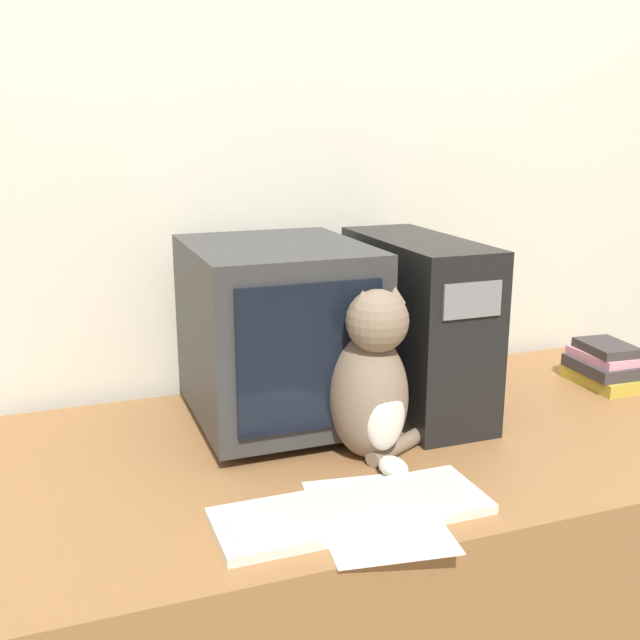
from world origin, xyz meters
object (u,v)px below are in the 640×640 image
at_px(computer_tower, 416,325).
at_px(pen, 252,512).
at_px(cat, 372,385).
at_px(book_stack, 605,365).
at_px(crt_monitor, 277,332).
at_px(keyboard, 352,510).

distance_m(computer_tower, pen, 0.66).
xyz_separation_m(cat, book_stack, (0.76, 0.20, -0.11)).
height_order(crt_monitor, computer_tower, same).
height_order(computer_tower, book_stack, computer_tower).
distance_m(crt_monitor, cat, 0.29).
relative_size(keyboard, cat, 1.35).
xyz_separation_m(computer_tower, keyboard, (-0.34, -0.43, -0.20)).
xyz_separation_m(computer_tower, pen, (-0.51, -0.37, -0.20)).
height_order(crt_monitor, cat, crt_monitor).
xyz_separation_m(keyboard, cat, (0.13, 0.21, 0.15)).
bearing_deg(pen, book_stack, 17.89).
height_order(book_stack, pen, book_stack).
relative_size(computer_tower, keyboard, 0.99).
bearing_deg(book_stack, cat, -165.49).
height_order(keyboard, pen, keyboard).
bearing_deg(cat, pen, -159.29).
bearing_deg(computer_tower, book_stack, -3.01).
height_order(crt_monitor, keyboard, crt_monitor).
xyz_separation_m(crt_monitor, cat, (0.12, -0.25, -0.06)).
bearing_deg(computer_tower, pen, -143.97).
relative_size(keyboard, book_stack, 2.43).
relative_size(book_stack, pen, 1.34).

